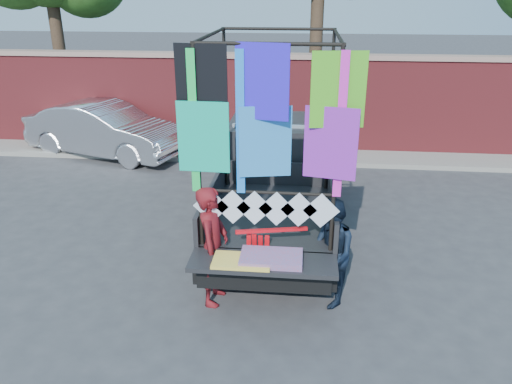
# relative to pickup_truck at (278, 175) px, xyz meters

# --- Properties ---
(ground) EXTENTS (90.00, 90.00, 0.00)m
(ground) POSITION_rel_pickup_truck_xyz_m (-0.31, -2.55, -0.91)
(ground) COLOR #38383A
(ground) RESTS_ON ground
(brick_wall) EXTENTS (30.00, 0.45, 2.61)m
(brick_wall) POSITION_rel_pickup_truck_xyz_m (-0.31, 4.45, 0.42)
(brick_wall) COLOR maroon
(brick_wall) RESTS_ON ground
(curb) EXTENTS (30.00, 1.20, 0.12)m
(curb) POSITION_rel_pickup_truck_xyz_m (-0.31, 3.75, -0.85)
(curb) COLOR gray
(curb) RESTS_ON ground
(pickup_truck) EXTENTS (2.28, 5.74, 3.61)m
(pickup_truck) POSITION_rel_pickup_truck_xyz_m (0.00, 0.00, 0.00)
(pickup_truck) COLOR black
(pickup_truck) RESTS_ON ground
(sedan) EXTENTS (4.55, 2.71, 1.42)m
(sedan) POSITION_rel_pickup_truck_xyz_m (-4.81, 3.53, -0.20)
(sedan) COLOR silver
(sedan) RESTS_ON ground
(woman) EXTENTS (0.47, 0.67, 1.75)m
(woman) POSITION_rel_pickup_truck_xyz_m (-0.73, -2.83, -0.03)
(woman) COLOR maroon
(woman) RESTS_ON ground
(man) EXTENTS (0.76, 0.89, 1.58)m
(man) POSITION_rel_pickup_truck_xyz_m (0.89, -2.72, -0.12)
(man) COLOR black
(man) RESTS_ON ground
(streamer_bundle) EXTENTS (0.98, 0.26, 0.68)m
(streamer_bundle) POSITION_rel_pickup_truck_xyz_m (-0.03, -2.79, 0.03)
(streamer_bundle) COLOR red
(streamer_bundle) RESTS_ON ground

